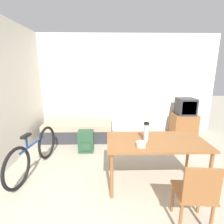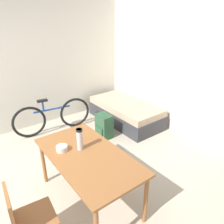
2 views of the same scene
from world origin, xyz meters
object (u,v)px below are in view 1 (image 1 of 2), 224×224
object	(u,v)px
tv	(185,119)
thermos_flask	(146,131)
dining_table	(156,145)
mate_bowl	(141,144)
wooden_chair	(196,193)
backpack	(86,141)
bicycle	(34,153)
daybed	(79,130)

from	to	relation	value
tv	thermos_flask	size ratio (longest dim) A/B	3.56
dining_table	mate_bowl	distance (m)	0.36
tv	dining_table	world-z (taller)	tv
dining_table	wooden_chair	world-z (taller)	wooden_chair
tv	wooden_chair	xyz separation A→B (m)	(-1.12, -2.88, 0.00)
backpack	tv	bearing A→B (deg)	19.55
dining_table	backpack	world-z (taller)	dining_table
dining_table	bicycle	bearing A→B (deg)	169.09
wooden_chair	dining_table	bearing A→B (deg)	104.13
wooden_chair	backpack	xyz separation A→B (m)	(-1.44, 1.97, -0.23)
thermos_flask	bicycle	bearing A→B (deg)	167.96
wooden_chair	bicycle	size ratio (longest dim) A/B	0.52
wooden_chair	backpack	world-z (taller)	wooden_chair
tv	mate_bowl	bearing A→B (deg)	-125.95
bicycle	thermos_flask	bearing A→B (deg)	-12.04
daybed	mate_bowl	distance (m)	2.51
daybed	bicycle	distance (m)	1.62
thermos_flask	backpack	bearing A→B (deg)	133.56
daybed	backpack	world-z (taller)	backpack
mate_bowl	backpack	bearing A→B (deg)	125.84
dining_table	tv	bearing A→B (deg)	56.35
backpack	bicycle	bearing A→B (deg)	-139.42
dining_table	thermos_flask	world-z (taller)	thermos_flask
thermos_flask	mate_bowl	bearing A→B (deg)	-118.60
daybed	thermos_flask	bearing A→B (deg)	-55.05
wooden_chair	bicycle	distance (m)	2.60
daybed	thermos_flask	distance (m)	2.43
daybed	backpack	bearing A→B (deg)	-70.65
daybed	tv	bearing A→B (deg)	2.07
dining_table	mate_bowl	bearing A→B (deg)	-142.44
wooden_chair	backpack	size ratio (longest dim) A/B	1.74
tv	wooden_chair	bearing A→B (deg)	-111.32
dining_table	thermos_flask	size ratio (longest dim) A/B	5.18
wooden_chair	thermos_flask	xyz separation A→B (m)	(-0.38, 0.86, 0.41)
mate_bowl	wooden_chair	bearing A→B (deg)	-53.32
wooden_chair	backpack	distance (m)	2.45
daybed	tv	distance (m)	2.86
daybed	wooden_chair	xyz separation A→B (m)	(1.72, -2.78, 0.25)
bicycle	backpack	size ratio (longest dim) A/B	3.31
thermos_flask	backpack	world-z (taller)	thermos_flask
tv	bicycle	bearing A→B (deg)	-154.46
bicycle	mate_bowl	distance (m)	1.93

